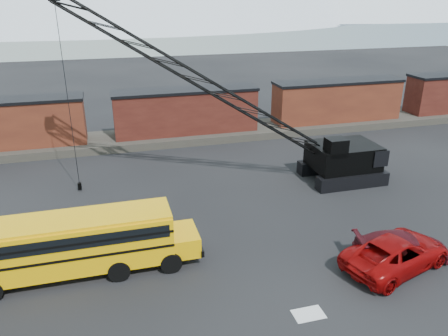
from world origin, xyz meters
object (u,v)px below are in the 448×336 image
object	(u,v)px
red_pickup	(396,253)
crawler_crane	(207,84)
maroon_suv	(402,246)
school_bus	(77,243)

from	to	relation	value
red_pickup	crawler_crane	xyz separation A→B (m)	(-6.95, 12.69, 6.63)
crawler_crane	red_pickup	bearing A→B (deg)	-61.28
red_pickup	crawler_crane	size ratio (longest dim) A/B	0.28
red_pickup	maroon_suv	distance (m)	1.02
maroon_suv	crawler_crane	bearing A→B (deg)	43.88
school_bus	maroon_suv	distance (m)	16.90
red_pickup	crawler_crane	bearing A→B (deg)	11.38
school_bus	red_pickup	world-z (taller)	school_bus
school_bus	red_pickup	xyz separation A→B (m)	(15.76, -3.80, -0.93)
maroon_suv	red_pickup	bearing A→B (deg)	138.28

